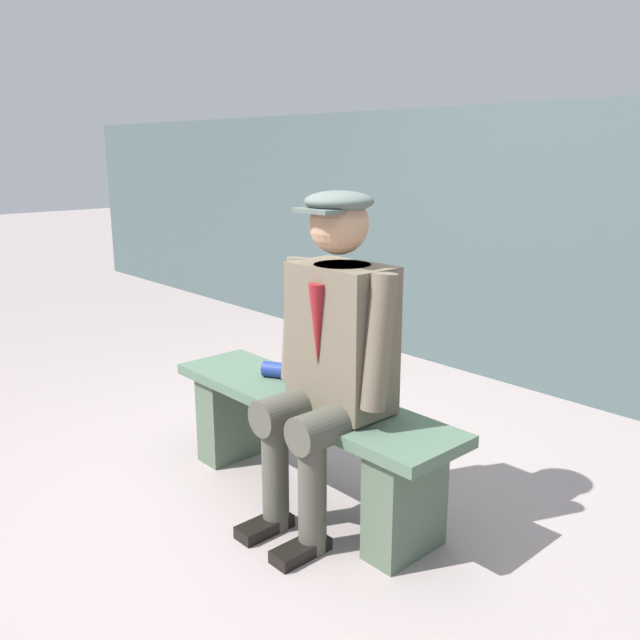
% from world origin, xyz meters
% --- Properties ---
extents(ground_plane, '(30.00, 30.00, 0.00)m').
position_xyz_m(ground_plane, '(0.00, 0.00, 0.00)').
color(ground_plane, gray).
extents(bench, '(1.50, 0.38, 0.49)m').
position_xyz_m(bench, '(0.00, 0.00, 0.31)').
color(bench, '#4A644F').
rests_on(bench, ground).
extents(seated_man, '(0.58, 0.56, 1.36)m').
position_xyz_m(seated_man, '(-0.21, 0.06, 0.76)').
color(seated_man, brown).
rests_on(seated_man, ground).
extents(rolled_magazine, '(0.25, 0.18, 0.07)m').
position_xyz_m(rolled_magazine, '(0.22, -0.08, 0.52)').
color(rolled_magazine, navy).
rests_on(rolled_magazine, bench).
extents(stadium_wall, '(12.00, 0.24, 1.79)m').
position_xyz_m(stadium_wall, '(0.00, -2.10, 0.89)').
color(stadium_wall, '#415151').
rests_on(stadium_wall, ground).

